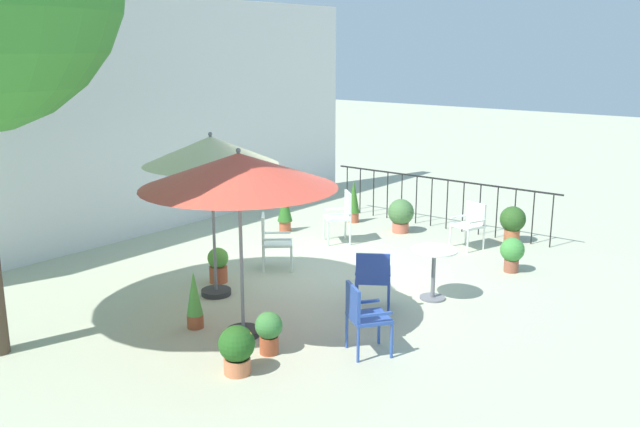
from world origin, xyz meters
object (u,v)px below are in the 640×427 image
at_px(potted_plant_7, 269,330).
at_px(potted_plant_8, 285,209).
at_px(patio_chair_4, 342,213).
at_px(potted_plant_6, 194,300).
at_px(patio_chair_2, 373,276).
at_px(potted_plant_5, 512,252).
at_px(patio_umbrella_0, 211,152).
at_px(patio_umbrella_1, 239,172).
at_px(patio_chair_3, 363,314).
at_px(potted_plant_0, 401,214).
at_px(potted_plant_4, 218,264).
at_px(potted_plant_3, 237,348).
at_px(patio_chair_0, 272,239).
at_px(cafe_table_0, 434,265).
at_px(potted_plant_2, 513,222).
at_px(potted_plant_1, 354,200).
at_px(patio_chair_1, 471,222).

height_order(potted_plant_7, potted_plant_8, potted_plant_8).
height_order(patio_chair_4, potted_plant_6, patio_chair_4).
xyz_separation_m(patio_chair_2, potted_plant_8, (2.37, 3.70, -0.05)).
relative_size(potted_plant_5, potted_plant_6, 0.73).
height_order(patio_umbrella_0, patio_umbrella_1, patio_umbrella_0).
bearing_deg(patio_chair_3, patio_chair_2, 29.43).
xyz_separation_m(potted_plant_0, potted_plant_4, (-4.28, 0.67, -0.07)).
bearing_deg(potted_plant_6, potted_plant_3, -113.14).
xyz_separation_m(patio_chair_0, potted_plant_4, (-1.00, 0.22, -0.22)).
bearing_deg(patio_chair_0, patio_chair_3, -119.53).
distance_m(patio_umbrella_0, cafe_table_0, 3.57).
distance_m(cafe_table_0, potted_plant_5, 1.94).
distance_m(potted_plant_0, potted_plant_2, 2.13).
relative_size(patio_chair_3, potted_plant_7, 1.66).
distance_m(patio_chair_0, potted_plant_1, 3.44).
height_order(potted_plant_4, potted_plant_7, potted_plant_4).
relative_size(potted_plant_0, potted_plant_4, 1.20).
xyz_separation_m(patio_umbrella_0, potted_plant_0, (4.69, -0.29, -1.76)).
relative_size(patio_chair_4, potted_plant_5, 1.69).
relative_size(patio_umbrella_1, potted_plant_0, 3.61).
height_order(patio_chair_1, potted_plant_0, patio_chair_1).
bearing_deg(patio_chair_2, patio_umbrella_0, 113.93).
bearing_deg(patio_chair_0, cafe_table_0, -81.16).
bearing_deg(patio_chair_0, patio_chair_1, -32.35).
xyz_separation_m(cafe_table_0, patio_chair_1, (2.73, 0.76, -0.03)).
height_order(patio_chair_0, patio_chair_3, patio_chair_0).
relative_size(potted_plant_2, potted_plant_6, 0.88).
bearing_deg(patio_umbrella_1, potted_plant_3, -139.05).
distance_m(patio_chair_3, patio_chair_4, 4.79).
bearing_deg(potted_plant_0, patio_chair_4, 159.02).
distance_m(patio_umbrella_0, patio_chair_4, 3.75).
distance_m(patio_chair_1, potted_plant_8, 3.62).
bearing_deg(patio_chair_4, potted_plant_3, -155.75).
height_order(patio_umbrella_1, patio_chair_0, patio_umbrella_1).
bearing_deg(potted_plant_3, potted_plant_0, 15.56).
bearing_deg(patio_chair_3, potted_plant_6, 108.33).
distance_m(potted_plant_2, potted_plant_6, 6.59).
relative_size(patio_chair_0, patio_chair_1, 1.11).
bearing_deg(patio_umbrella_1, potted_plant_7, -106.97).
relative_size(patio_chair_0, potted_plant_6, 1.18).
xyz_separation_m(potted_plant_2, potted_plant_4, (-4.96, 2.69, -0.10)).
bearing_deg(patio_chair_2, potted_plant_5, -17.10).
bearing_deg(potted_plant_8, potted_plant_2, -62.03).
distance_m(patio_chair_1, potted_plant_6, 5.70).
xyz_separation_m(cafe_table_0, patio_chair_0, (-0.43, 2.76, -0.00)).
bearing_deg(patio_chair_1, cafe_table_0, -164.38).
relative_size(patio_chair_4, potted_plant_6, 1.24).
xyz_separation_m(patio_umbrella_1, potted_plant_4, (1.21, 1.73, -1.82)).
relative_size(potted_plant_0, potted_plant_6, 0.86).
bearing_deg(potted_plant_6, potted_plant_7, -88.85).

